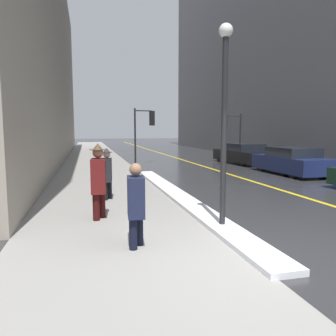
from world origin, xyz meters
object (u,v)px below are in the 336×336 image
object	(u,v)px
traffic_light_far	(230,127)
parked_car_black	(243,154)
traffic_light_near	(146,124)
pedestrian_in_fedora	(98,178)
parked_car_navy	(291,161)
pedestrian_trailing	(107,172)
pedestrian_with_shoulder_bag	(136,201)
lamp_post	(224,107)

from	to	relation	value
traffic_light_far	parked_car_black	xyz separation A→B (m)	(-0.04, -2.00, -1.69)
traffic_light_near	pedestrian_in_fedora	world-z (taller)	traffic_light_near
pedestrian_in_fedora	traffic_light_far	bearing A→B (deg)	149.81
traffic_light_near	pedestrian_in_fedora	size ratio (longest dim) A/B	1.92
parked_car_navy	pedestrian_trailing	bearing A→B (deg)	112.73
traffic_light_near	pedestrian_with_shoulder_bag	xyz separation A→B (m)	(-2.78, -14.59, -1.63)
pedestrian_with_shoulder_bag	parked_car_black	xyz separation A→B (m)	(8.62, 13.07, -0.22)
pedestrian_in_fedora	parked_car_navy	bearing A→B (deg)	128.08
traffic_light_near	parked_car_navy	distance (m)	8.99
traffic_light_near	traffic_light_far	bearing A→B (deg)	-2.47
traffic_light_near	pedestrian_trailing	world-z (taller)	traffic_light_near
parked_car_navy	lamp_post	bearing A→B (deg)	137.31
lamp_post	traffic_light_far	world-z (taller)	lamp_post
pedestrian_with_shoulder_bag	traffic_light_far	bearing A→B (deg)	155.24
lamp_post	pedestrian_in_fedora	size ratio (longest dim) A/B	2.35
traffic_light_far	parked_car_navy	xyz separation A→B (m)	(-0.10, -7.11, -1.69)
traffic_light_near	traffic_light_far	xyz separation A→B (m)	(5.88, 0.48, -0.16)
parked_car_black	traffic_light_far	bearing A→B (deg)	-5.85
parked_car_black	lamp_post	bearing A→B (deg)	147.00
traffic_light_far	pedestrian_trailing	world-z (taller)	traffic_light_far
pedestrian_in_fedora	parked_car_black	size ratio (longest dim) A/B	0.39
lamp_post	parked_car_black	size ratio (longest dim) A/B	0.91
pedestrian_with_shoulder_bag	pedestrian_trailing	distance (m)	4.21
lamp_post	parked_car_black	world-z (taller)	lamp_post
pedestrian_with_shoulder_bag	traffic_light_near	bearing A→B (deg)	174.35
traffic_light_near	lamp_post	bearing A→B (deg)	-100.63
traffic_light_near	parked_car_navy	world-z (taller)	traffic_light_near
traffic_light_near	pedestrian_in_fedora	bearing A→B (deg)	-112.03
pedestrian_with_shoulder_bag	pedestrian_in_fedora	world-z (taller)	pedestrian_in_fedora
traffic_light_near	pedestrian_trailing	size ratio (longest dim) A/B	2.20
traffic_light_near	parked_car_black	distance (m)	6.31
pedestrian_in_fedora	parked_car_black	world-z (taller)	pedestrian_in_fedora
parked_car_navy	traffic_light_far	bearing A→B (deg)	-1.20
pedestrian_trailing	parked_car_navy	bearing A→B (deg)	118.23
pedestrian_with_shoulder_bag	pedestrian_trailing	bearing A→B (deg)	-171.53
traffic_light_far	pedestrian_trailing	size ratio (longest dim) A/B	2.06
parked_car_navy	parked_car_black	distance (m)	5.11
lamp_post	traffic_light_near	xyz separation A→B (m)	(0.86, 13.92, -0.08)
lamp_post	pedestrian_with_shoulder_bag	size ratio (longest dim) A/B	2.77
traffic_light_near	parked_car_navy	bearing A→B (deg)	-56.03
parked_car_navy	parked_car_black	xyz separation A→B (m)	(0.06, 5.11, -0.00)
pedestrian_with_shoulder_bag	parked_car_navy	xyz separation A→B (m)	(8.56, 7.96, -0.22)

